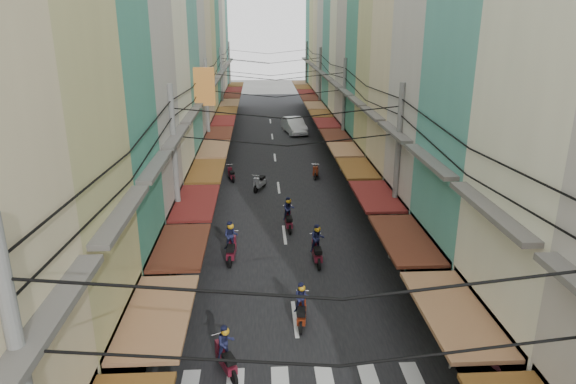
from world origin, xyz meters
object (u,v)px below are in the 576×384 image
object	(u,v)px
bicycle	(493,317)
traffic_sign	(456,310)
market_umbrella	(531,353)
white_car	(294,133)

from	to	relation	value
bicycle	traffic_sign	size ratio (longest dim) A/B	0.55
market_umbrella	traffic_sign	size ratio (longest dim) A/B	0.85
bicycle	market_umbrella	xyz separation A→B (m)	(-1.53, -5.19, 2.24)
white_car	bicycle	world-z (taller)	white_car
bicycle	market_umbrella	distance (m)	5.86
bicycle	traffic_sign	distance (m)	4.51
market_umbrella	bicycle	bearing A→B (deg)	73.57
white_car	market_umbrella	size ratio (longest dim) A/B	2.18
white_car	bicycle	bearing A→B (deg)	-91.21
white_car	bicycle	xyz separation A→B (m)	(5.25, -33.84, 0.00)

